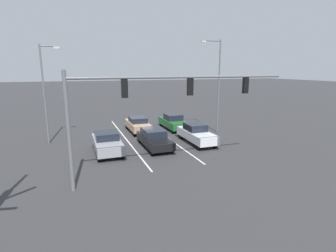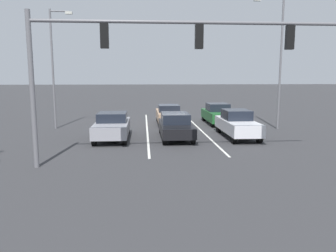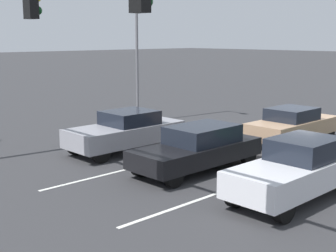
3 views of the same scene
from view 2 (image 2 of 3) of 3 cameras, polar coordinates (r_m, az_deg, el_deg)
The scene contains 11 objects.
ground_plane at distance 25.38m, azimuth 0.40°, elevation 0.41°, with size 240.00×240.00×0.00m, color #333335.
lane_stripe_left_divider at distance 23.24m, azimuth 5.38°, elevation -0.38°, with size 0.12×16.82×0.01m, color silver.
lane_stripe_center_divider at distance 22.91m, azimuth -3.66°, elevation -0.49°, with size 0.12×16.82×0.01m, color silver.
car_silver_leftlane_front at distance 20.12m, azimuth 11.96°, elevation 0.40°, with size 1.71×4.77×1.64m.
car_gray_rightlane_front at distance 19.37m, azimuth -9.68°, elevation 0.04°, with size 1.88×4.63×1.54m.
car_black_midlane_front at distance 19.42m, azimuth 1.31°, elevation 0.10°, with size 1.80×4.70×1.47m.
car_tan_midlane_second at distance 25.04m, azimuth 0.11°, elevation 2.09°, with size 1.76×4.50×1.49m.
car_darkgreen_leftlane_second at distance 25.55m, azimuth 8.64°, elevation 2.11°, with size 1.79×4.54×1.57m.
traffic_signal_gantry at distance 13.27m, azimuth -4.13°, elevation 13.17°, with size 12.83×0.37×6.16m.
street_lamp_right_shoulder at distance 24.08m, azimuth -19.14°, elevation 10.49°, with size 1.54×0.24×8.10m.
street_lamp_left_shoulder at distance 23.81m, azimuth 18.61°, elevation 11.68°, with size 2.08×0.24×8.86m.
Camera 2 is at (2.07, 25.03, 3.66)m, focal length 35.00 mm.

